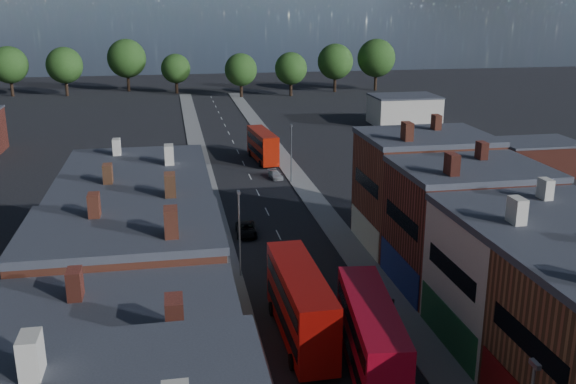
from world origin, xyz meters
name	(u,v)px	position (x,y,z in m)	size (l,w,h in m)	color
pavement_west	(211,209)	(-6.50, 50.00, 0.06)	(3.00, 200.00, 0.12)	gray
pavement_east	(317,203)	(6.50, 50.00, 0.06)	(3.00, 200.00, 0.12)	gray
lamp_post_2	(239,228)	(-5.20, 30.00, 4.70)	(0.25, 0.70, 8.12)	slate
lamp_post_3	(291,149)	(5.20, 60.00, 4.70)	(0.25, 0.70, 8.12)	slate
bus_0	(300,303)	(-2.11, 18.13, 2.90)	(3.30, 12.49, 5.38)	#A70E09
bus_1	(371,337)	(1.50, 12.56, 2.84)	(4.24, 12.42, 5.26)	red
bus_2	(263,145)	(3.14, 72.99, 2.56)	(3.55, 11.16, 4.74)	#9C1706
car_2	(246,229)	(-3.36, 40.64, 0.64)	(2.12, 4.59, 1.28)	black
car_3	(275,175)	(3.41, 62.52, 0.53)	(1.48, 3.64, 1.06)	silver
ped_3	(392,308)	(5.61, 19.73, 0.94)	(0.96, 0.44, 1.63)	#545048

